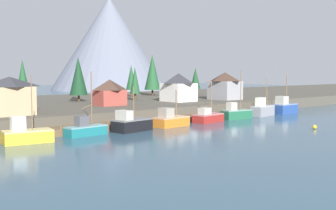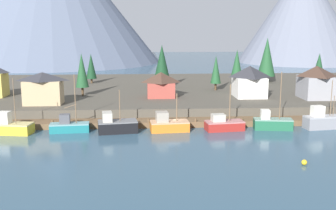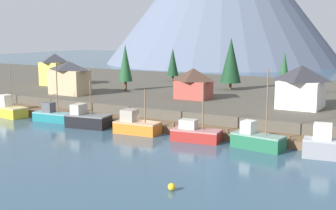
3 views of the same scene
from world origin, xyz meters
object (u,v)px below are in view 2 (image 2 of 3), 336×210
(house_grey, at_px, (316,82))
(fishing_boat_black, at_px, (116,125))
(conifer_near_left, at_px, (91,66))
(conifer_near_right, at_px, (162,63))
(fishing_boat_teal, at_px, (69,126))
(house_white, at_px, (249,81))
(fishing_boat_red, at_px, (224,124))
(conifer_back_right, at_px, (237,63))
(fishing_boat_grey, at_px, (322,121))
(conifer_mid_right, at_px, (82,70))
(conifer_mid_left, at_px, (267,57))
(conifer_centre, at_px, (216,70))
(channel_buoy, at_px, (304,162))
(house_red, at_px, (161,85))
(fishing_boat_green, at_px, (272,123))
(fishing_boat_yellow, at_px, (11,127))
(conifer_back_left, at_px, (319,65))
(house_tan, at_px, (43,88))
(fishing_boat_orange, at_px, (168,124))

(house_grey, bearing_deg, fishing_boat_black, -158.42)
(fishing_boat_black, height_order, conifer_near_left, conifer_near_left)
(conifer_near_left, height_order, conifer_near_right, conifer_near_right)
(fishing_boat_teal, bearing_deg, house_white, 22.26)
(fishing_boat_red, relative_size, conifer_near_left, 1.00)
(conifer_near_right, distance_m, conifer_back_right, 21.14)
(fishing_boat_grey, height_order, conifer_mid_right, conifer_mid_right)
(conifer_mid_left, xyz_separation_m, conifer_centre, (-15.95, -13.36, -1.91))
(conifer_mid_right, height_order, conifer_back_right, conifer_mid_right)
(conifer_centre, bearing_deg, conifer_mid_right, -168.65)
(house_white, relative_size, channel_buoy, 9.60)
(channel_buoy, bearing_deg, fishing_boat_grey, 60.50)
(house_white, relative_size, house_red, 1.14)
(fishing_boat_green, distance_m, conifer_mid_left, 42.98)
(house_red, height_order, channel_buoy, house_red)
(house_grey, relative_size, conifer_mid_left, 0.59)
(house_grey, bearing_deg, conifer_near_left, 151.91)
(fishing_boat_teal, height_order, conifer_centre, conifer_centre)
(fishing_boat_black, bearing_deg, fishing_boat_red, -7.37)
(fishing_boat_green, bearing_deg, conifer_mid_right, 155.89)
(fishing_boat_yellow, relative_size, house_red, 1.52)
(channel_buoy, bearing_deg, conifer_back_left, 65.09)
(fishing_boat_yellow, relative_size, conifer_near_left, 1.17)
(fishing_boat_teal, xyz_separation_m, fishing_boat_grey, (42.15, -0.26, 0.36))
(conifer_back_right, distance_m, channel_buoy, 58.30)
(house_red, height_order, conifer_mid_right, conifer_mid_right)
(fishing_boat_yellow, relative_size, conifer_centre, 1.13)
(conifer_near_left, relative_size, conifer_mid_right, 0.85)
(fishing_boat_black, distance_m, conifer_mid_left, 55.98)
(house_white, xyz_separation_m, conifer_mid_right, (-35.05, 3.60, 2.09))
(conifer_mid_left, distance_m, conifer_back_left, 13.19)
(fishing_boat_teal, distance_m, conifer_mid_left, 60.94)
(conifer_mid_left, height_order, conifer_centre, conifer_mid_left)
(fishing_boat_black, relative_size, conifer_near_right, 0.68)
(conifer_mid_left, distance_m, conifer_centre, 20.89)
(conifer_mid_left, height_order, conifer_back_right, conifer_mid_left)
(fishing_boat_green, relative_size, fishing_boat_grey, 1.19)
(house_tan, distance_m, conifer_back_right, 51.52)
(fishing_boat_yellow, distance_m, house_grey, 58.74)
(fishing_boat_black, height_order, house_tan, house_tan)
(fishing_boat_green, height_order, house_red, fishing_boat_green)
(conifer_back_left, bearing_deg, fishing_boat_yellow, -151.75)
(fishing_boat_yellow, distance_m, fishing_boat_teal, 9.06)
(fishing_boat_yellow, bearing_deg, fishing_boat_red, 9.55)
(fishing_boat_black, bearing_deg, fishing_boat_teal, 166.45)
(fishing_boat_red, xyz_separation_m, conifer_mid_left, (19.41, 40.85, 8.19))
(house_tan, relative_size, house_red, 1.23)
(fishing_boat_orange, xyz_separation_m, fishing_boat_red, (9.22, 0.01, -0.14))
(house_tan, xyz_separation_m, conifer_near_left, (5.33, 29.41, 1.33))
(conifer_back_left, bearing_deg, house_red, -157.56)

